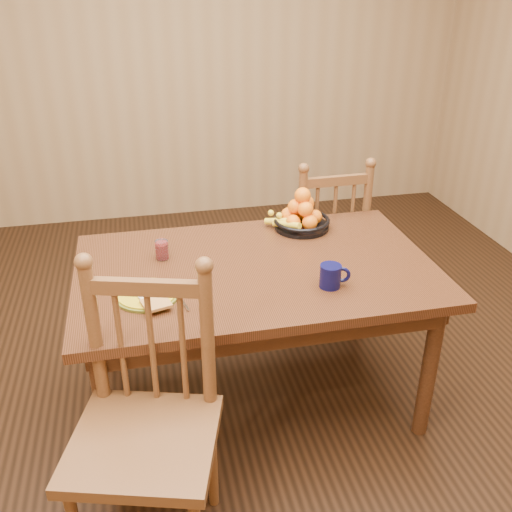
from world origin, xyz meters
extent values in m
cube|color=black|center=(0.00, 0.00, 0.00)|extent=(4.50, 5.00, 0.01)
cube|color=olive|center=(0.00, 2.50, 1.35)|extent=(4.50, 0.01, 2.70)
cube|color=black|center=(0.00, 0.00, 0.73)|extent=(1.60, 1.00, 0.04)
cube|color=black|center=(0.00, 0.42, 0.65)|extent=(1.40, 0.04, 0.10)
cube|color=black|center=(0.00, -0.42, 0.65)|extent=(1.40, 0.04, 0.10)
cube|color=black|center=(0.72, 0.00, 0.65)|extent=(0.04, 0.84, 0.10)
cube|color=black|center=(-0.72, 0.00, 0.65)|extent=(0.04, 0.84, 0.10)
cylinder|color=black|center=(-0.70, -0.40, 0.35)|extent=(0.07, 0.07, 0.70)
cylinder|color=black|center=(0.70, -0.40, 0.35)|extent=(0.07, 0.07, 0.70)
cylinder|color=black|center=(-0.70, 0.40, 0.35)|extent=(0.07, 0.07, 0.70)
cylinder|color=black|center=(0.70, 0.40, 0.35)|extent=(0.07, 0.07, 0.70)
cube|color=#513318|center=(0.55, 0.72, 0.47)|extent=(0.47, 0.45, 0.04)
cylinder|color=#513318|center=(0.73, 0.90, 0.22)|extent=(0.04, 0.04, 0.45)
cylinder|color=#513318|center=(0.36, 0.89, 0.22)|extent=(0.04, 0.04, 0.45)
cylinder|color=#513318|center=(0.74, 0.55, 0.22)|extent=(0.04, 0.04, 0.45)
cylinder|color=#513318|center=(0.37, 0.54, 0.22)|extent=(0.04, 0.04, 0.45)
cylinder|color=#513318|center=(0.74, 0.53, 0.74)|extent=(0.05, 0.05, 0.54)
cylinder|color=#513318|center=(0.37, 0.52, 0.74)|extent=(0.05, 0.05, 0.54)
cylinder|color=#513318|center=(0.56, 0.52, 0.69)|extent=(0.02, 0.02, 0.42)
cube|color=#513318|center=(0.56, 0.52, 0.93)|extent=(0.38, 0.04, 0.05)
cube|color=#513318|center=(-0.55, -0.72, 0.50)|extent=(0.60, 0.59, 0.04)
cylinder|color=#513318|center=(-0.69, -0.48, 0.24)|extent=(0.04, 0.04, 0.48)
cylinder|color=#513318|center=(-0.30, -0.60, 0.24)|extent=(0.04, 0.04, 0.48)
cylinder|color=#513318|center=(-0.68, -0.46, 0.79)|extent=(0.05, 0.05, 0.58)
cylinder|color=#513318|center=(-0.30, -0.57, 0.79)|extent=(0.05, 0.05, 0.58)
cylinder|color=#513318|center=(-0.49, -0.52, 0.74)|extent=(0.02, 0.02, 0.45)
cube|color=#513318|center=(-0.49, -0.52, 0.99)|extent=(0.40, 0.14, 0.06)
cylinder|color=#59601E|center=(-0.49, -0.16, 0.76)|extent=(0.26, 0.26, 0.01)
cylinder|color=gold|center=(-0.49, -0.16, 0.76)|extent=(0.24, 0.24, 0.01)
ellipsoid|color=silver|center=(-0.53, -0.13, 0.77)|extent=(0.08, 0.08, 0.01)
cube|color=#F2E08C|center=(-0.53, -0.13, 0.79)|extent=(0.02, 0.02, 0.01)
ellipsoid|color=silver|center=(-0.44, -0.13, 0.77)|extent=(0.08, 0.08, 0.01)
cube|color=#F2E08C|center=(-0.44, -0.13, 0.79)|extent=(0.02, 0.02, 0.01)
ellipsoid|color=silver|center=(-0.49, -0.19, 0.77)|extent=(0.08, 0.08, 0.01)
cube|color=#F2E08C|center=(-0.49, -0.19, 0.79)|extent=(0.02, 0.02, 0.01)
cube|color=brown|center=(-0.46, -0.27, 0.78)|extent=(0.13, 0.12, 0.01)
cube|color=silver|center=(-0.47, -0.19, 0.75)|extent=(0.02, 0.15, 0.00)
cube|color=silver|center=(-0.46, -0.11, 0.75)|extent=(0.03, 0.05, 0.00)
cube|color=silver|center=(-0.35, -0.26, 0.75)|extent=(0.04, 0.12, 0.00)
ellipsoid|color=silver|center=(-0.37, -0.18, 0.76)|extent=(0.03, 0.04, 0.01)
cylinder|color=black|center=(0.26, -0.25, 0.80)|extent=(0.09, 0.09, 0.10)
torus|color=black|center=(0.32, -0.25, 0.80)|extent=(0.07, 0.04, 0.07)
cylinder|color=black|center=(0.26, -0.25, 0.85)|extent=(0.08, 0.08, 0.00)
cylinder|color=silver|center=(-0.41, 0.16, 0.80)|extent=(0.06, 0.06, 0.09)
cylinder|color=maroon|center=(-0.41, 0.16, 0.79)|extent=(0.05, 0.05, 0.07)
cylinder|color=black|center=(0.32, 0.35, 0.76)|extent=(0.28, 0.28, 0.02)
torus|color=black|center=(0.32, 0.35, 0.80)|extent=(0.29, 0.29, 0.02)
cylinder|color=black|center=(0.32, 0.35, 0.75)|extent=(0.10, 0.10, 0.01)
sphere|color=orange|center=(0.39, 0.35, 0.81)|extent=(0.07, 0.07, 0.07)
sphere|color=orange|center=(0.34, 0.42, 0.81)|extent=(0.08, 0.08, 0.08)
sphere|color=orange|center=(0.26, 0.40, 0.81)|extent=(0.08, 0.08, 0.08)
sphere|color=orange|center=(0.26, 0.31, 0.81)|extent=(0.07, 0.07, 0.07)
sphere|color=orange|center=(0.34, 0.29, 0.81)|extent=(0.08, 0.08, 0.08)
sphere|color=orange|center=(0.35, 0.38, 0.87)|extent=(0.08, 0.08, 0.08)
sphere|color=orange|center=(0.28, 0.36, 0.87)|extent=(0.07, 0.07, 0.07)
sphere|color=orange|center=(0.32, 0.31, 0.87)|extent=(0.08, 0.08, 0.08)
sphere|color=orange|center=(0.32, 0.35, 0.93)|extent=(0.08, 0.08, 0.08)
cylinder|color=yellow|center=(0.23, 0.31, 0.80)|extent=(0.10, 0.17, 0.07)
cylinder|color=yellow|center=(0.21, 0.36, 0.80)|extent=(0.14, 0.15, 0.07)
camera|label=1|loc=(-0.48, -2.21, 1.96)|focal=40.00mm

